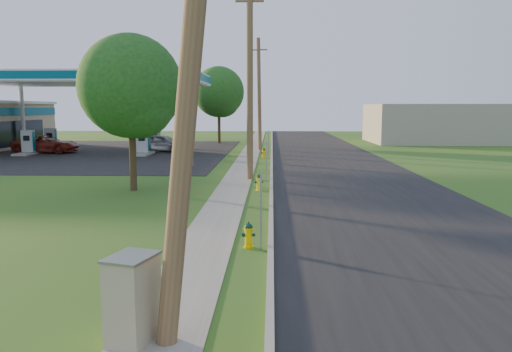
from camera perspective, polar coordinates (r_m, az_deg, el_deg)
The scene contains 26 objects.
ground_plane at distance 9.04m, azimuth -1.70°, elevation -15.88°, with size 140.00×140.00×0.00m, color #254F1F.
road at distance 19.03m, azimuth 13.89°, elevation -3.39°, with size 8.00×120.00×0.02m, color black.
curb at distance 18.60m, azimuth 1.74°, elevation -3.22°, with size 0.15×120.00×0.15m, color gray.
sidewalk at distance 18.70m, azimuth -3.64°, elevation -3.36°, with size 1.50×120.00×0.03m, color gray.
forecourt at distance 43.67m, azimuth -20.41°, elevation 2.56°, with size 26.00×28.00×0.02m, color black.
utility_pole_near at distance 7.44m, azimuth -7.18°, elevation 16.82°, with size 1.40×0.32×9.48m.
utility_pole_mid at distance 25.32m, azimuth -0.71°, elevation 10.80°, with size 1.40×0.32×9.80m.
utility_pole_far at distance 43.29m, azimuth 0.37°, elevation 9.36°, with size 1.40×0.32×9.50m.
sign_post_near at distance 12.74m, azimuth 0.57°, elevation -4.11°, with size 0.05×0.04×2.00m, color gray.
sign_post_mid at distance 24.40m, azimuth 1.19°, elevation 1.62°, with size 0.05×0.04×2.00m, color gray.
sign_post_far at distance 36.56m, azimuth 1.42°, elevation 3.67°, with size 0.05×0.04×2.00m, color gray.
gas_canopy at distance 42.86m, azimuth -18.27°, elevation 10.45°, with size 18.18×9.18×6.40m.
fuel_pump_nw at distance 42.83m, azimuth -24.57°, elevation 3.21°, with size 1.20×3.20×1.90m.
fuel_pump_ne at distance 39.66m, azimuth -12.82°, elevation 3.40°, with size 1.20×3.20×1.90m.
fuel_pump_sw at distance 46.44m, azimuth -22.39°, elevation 3.63°, with size 1.20×3.20×1.90m.
fuel_pump_se at distance 43.53m, azimuth -11.49°, elevation 3.82°, with size 1.20×3.20×1.90m.
price_pylon at distance 31.22m, azimuth -7.56°, elevation 11.05°, with size 0.34×2.04×6.85m.
distant_building at distance 56.08m, azimuth 20.11°, elevation 5.66°, with size 14.00×10.00×4.00m, color #A09688.
tree_verge at distance 22.38m, azimuth -13.95°, elevation 9.48°, with size 4.48×4.48×6.79m.
tree_lot at distance 51.45m, azimuth -4.17°, elevation 9.35°, with size 5.16×5.16×7.82m.
hydrant_near at distance 13.07m, azimuth -0.85°, elevation -6.78°, with size 0.36×0.32×0.69m.
hydrant_mid at distance 21.96m, azimuth 0.35°, elevation -0.73°, with size 0.38×0.34×0.75m.
hydrant_far at distance 36.28m, azimuth 0.91°, elevation 2.65°, with size 0.39×0.34×0.75m.
utility_cabinet at distance 8.14m, azimuth -13.93°, elevation -13.53°, with size 0.83×0.96×1.40m.
car_red at distance 43.70m, azimuth -22.84°, elevation 3.36°, with size 2.35×5.09×1.41m, color maroon.
car_silver at distance 42.23m, azimuth -10.62°, elevation 3.76°, with size 1.77×4.41×1.50m, color #BABDC2.
Camera 1 is at (0.53, -8.26, 3.63)m, focal length 35.00 mm.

